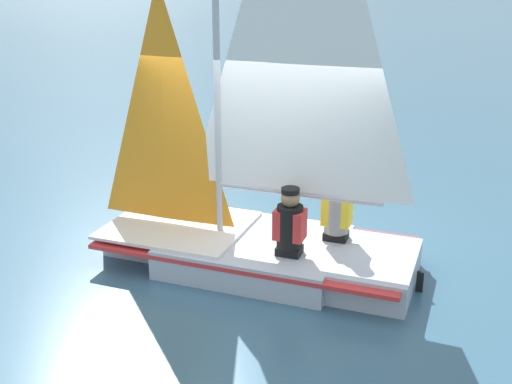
{
  "coord_description": "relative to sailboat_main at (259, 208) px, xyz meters",
  "views": [
    {
      "loc": [
        -6.85,
        2.11,
        3.57
      ],
      "look_at": [
        0.0,
        0.0,
        0.96
      ],
      "focal_mm": 45.0,
      "sensor_mm": 36.0,
      "label": 1
    }
  ],
  "objects": [
    {
      "name": "sailor_crew",
      "position": [
        -0.29,
        -0.9,
        -0.13
      ],
      "size": [
        0.42,
        0.43,
        1.16
      ],
      "rotation": [
        0.0,
        0.0,
        0.92
      ],
      "color": "black",
      "rests_on": "ground_plane"
    },
    {
      "name": "sailboat_main",
      "position": [
        0.0,
        0.0,
        0.0
      ],
      "size": [
        3.56,
        3.95,
        5.48
      ],
      "rotation": [
        0.0,
        0.0,
        0.92
      ],
      "color": "#B2BCCC",
      "rests_on": "ground_plane"
    },
    {
      "name": "sailor_helm",
      "position": [
        -0.52,
        -0.21,
        -0.13
      ],
      "size": [
        0.42,
        0.43,
        1.16
      ],
      "rotation": [
        0.0,
        0.0,
        0.92
      ],
      "color": "black",
      "rests_on": "ground_plane"
    },
    {
      "name": "ground_plane",
      "position": [
        0.02,
        0.03,
        -0.76
      ],
      "size": [
        260.0,
        260.0,
        0.0
      ],
      "primitive_type": "plane",
      "color": "#38607A"
    }
  ]
}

